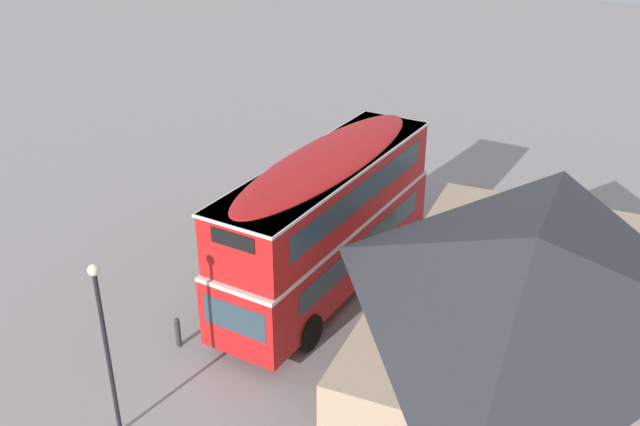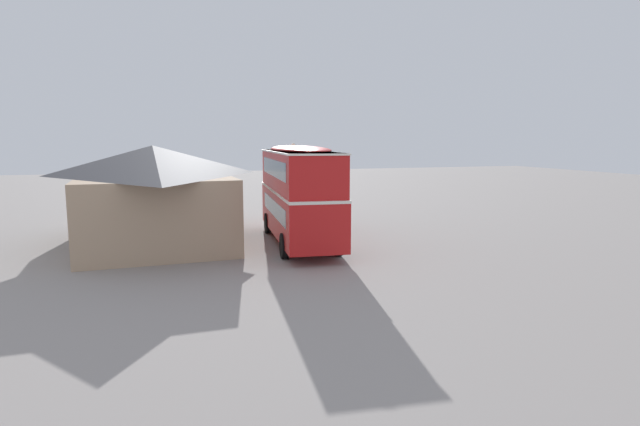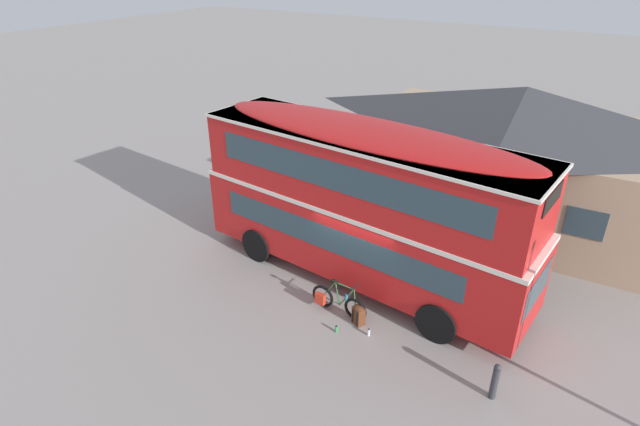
{
  "view_description": "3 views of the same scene",
  "coord_description": "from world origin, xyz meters",
  "px_view_note": "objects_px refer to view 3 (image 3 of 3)",
  "views": [
    {
      "loc": [
        17.91,
        8.84,
        12.84
      ],
      "look_at": [
        -1.19,
        -0.05,
        2.25
      ],
      "focal_mm": 39.76,
      "sensor_mm": 36.0,
      "label": 1
    },
    {
      "loc": [
        -24.68,
        7.37,
        5.08
      ],
      "look_at": [
        -1.61,
        -0.08,
        1.65
      ],
      "focal_mm": 29.25,
      "sensor_mm": 36.0,
      "label": 2
    },
    {
      "loc": [
        5.37,
        -10.99,
        8.94
      ],
      "look_at": [
        -1.29,
        -0.18,
        2.29
      ],
      "focal_mm": 28.44,
      "sensor_mm": 36.0,
      "label": 3
    }
  ],
  "objects_px": {
    "water_bottle_green_metal": "(336,329)",
    "double_decker_bus": "(363,199)",
    "backpack_on_ground": "(359,315)",
    "water_bottle_clear_plastic": "(369,332)",
    "touring_bicycle": "(337,301)",
    "kerb_bollard": "(495,381)"
  },
  "relations": [
    {
      "from": "backpack_on_ground",
      "to": "water_bottle_clear_plastic",
      "type": "relative_size",
      "value": 2.65
    },
    {
      "from": "water_bottle_green_metal",
      "to": "double_decker_bus",
      "type": "bearing_deg",
      "value": 104.75
    },
    {
      "from": "kerb_bollard",
      "to": "double_decker_bus",
      "type": "bearing_deg",
      "value": 150.86
    },
    {
      "from": "water_bottle_clear_plastic",
      "to": "kerb_bollard",
      "type": "height_order",
      "value": "kerb_bollard"
    },
    {
      "from": "backpack_on_ground",
      "to": "water_bottle_clear_plastic",
      "type": "height_order",
      "value": "backpack_on_ground"
    },
    {
      "from": "backpack_on_ground",
      "to": "kerb_bollard",
      "type": "distance_m",
      "value": 3.79
    },
    {
      "from": "water_bottle_green_metal",
      "to": "backpack_on_ground",
      "type": "bearing_deg",
      "value": 61.75
    },
    {
      "from": "double_decker_bus",
      "to": "kerb_bollard",
      "type": "bearing_deg",
      "value": -29.14
    },
    {
      "from": "touring_bicycle",
      "to": "water_bottle_clear_plastic",
      "type": "distance_m",
      "value": 1.28
    },
    {
      "from": "backpack_on_ground",
      "to": "water_bottle_clear_plastic",
      "type": "distance_m",
      "value": 0.57
    },
    {
      "from": "double_decker_bus",
      "to": "water_bottle_clear_plastic",
      "type": "xyz_separation_m",
      "value": [
        1.46,
        -2.26,
        -2.54
      ]
    },
    {
      "from": "water_bottle_clear_plastic",
      "to": "kerb_bollard",
      "type": "relative_size",
      "value": 0.22
    },
    {
      "from": "double_decker_bus",
      "to": "backpack_on_ground",
      "type": "xyz_separation_m",
      "value": [
        1.01,
        -1.97,
        -2.35
      ]
    },
    {
      "from": "touring_bicycle",
      "to": "backpack_on_ground",
      "type": "bearing_deg",
      "value": -7.93
    },
    {
      "from": "double_decker_bus",
      "to": "kerb_bollard",
      "type": "xyz_separation_m",
      "value": [
        4.74,
        -2.64,
        -2.14
      ]
    },
    {
      "from": "double_decker_bus",
      "to": "backpack_on_ground",
      "type": "height_order",
      "value": "double_decker_bus"
    },
    {
      "from": "double_decker_bus",
      "to": "water_bottle_green_metal",
      "type": "xyz_separation_m",
      "value": [
        0.68,
        -2.58,
        -2.55
      ]
    },
    {
      "from": "touring_bicycle",
      "to": "water_bottle_clear_plastic",
      "type": "bearing_deg",
      "value": -17.93
    },
    {
      "from": "water_bottle_green_metal",
      "to": "water_bottle_clear_plastic",
      "type": "bearing_deg",
      "value": 22.72
    },
    {
      "from": "touring_bicycle",
      "to": "water_bottle_clear_plastic",
      "type": "height_order",
      "value": "touring_bicycle"
    },
    {
      "from": "water_bottle_clear_plastic",
      "to": "water_bottle_green_metal",
      "type": "xyz_separation_m",
      "value": [
        -0.78,
        -0.33,
        -0.0
      ]
    },
    {
      "from": "touring_bicycle",
      "to": "water_bottle_green_metal",
      "type": "xyz_separation_m",
      "value": [
        0.41,
        -0.71,
        -0.28
      ]
    }
  ]
}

